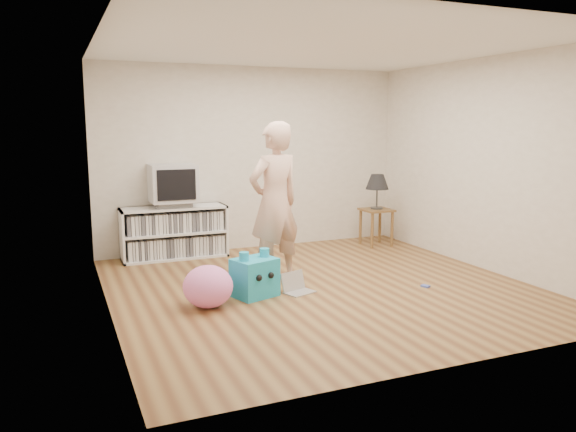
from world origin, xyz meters
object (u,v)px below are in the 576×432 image
Objects in this scene: dvd_deck at (173,204)px; table_lamp at (377,183)px; media_unit at (174,232)px; crt_tv at (173,183)px; side_table at (376,218)px; plush_blue at (255,277)px; plush_pink at (208,286)px; person at (275,203)px; laptop at (296,287)px.

dvd_deck is 2.97m from table_lamp.
table_lamp is at bearing -7.47° from media_unit.
side_table is at bearing -7.11° from crt_tv.
media_unit is at bearing 90.00° from dvd_deck.
plush_blue is 0.57m from plush_pink.
person reaches higher than plush_pink.
media_unit is 0.67m from crt_tv.
media_unit is 2.97m from side_table.
plush_blue is at bearing -78.13° from crt_tv.
table_lamp is 3.11m from plush_blue.
plush_pink is at bearing -148.91° from table_lamp.
dvd_deck reaches higher than plush_blue.
side_table reaches higher than plush_pink.
dvd_deck is 0.91× the size of plush_pink.
laptop is at bearing -22.98° from plush_blue.
plush_pink is at bearing 177.95° from plush_blue.
person is at bearing -62.75° from dvd_deck.
dvd_deck is at bearing 172.83° from table_lamp.
plush_blue is at bearing -78.15° from dvd_deck.
dvd_deck is 2.98m from side_table.
crt_tv is at bearing -90.00° from dvd_deck.
side_table is 3.57m from plush_pink.
plush_blue reaches higher than laptop.
crt_tv is 2.24m from plush_blue.
crt_tv is at bearing -78.20° from person.
media_unit reaches higher than laptop.
laptop is (0.89, -2.10, -0.29)m from media_unit.
crt_tv is 1.21× the size of plush_pink.
table_lamp is (2.94, -0.37, -0.08)m from crt_tv.
media_unit is 3.11× the size of dvd_deck.
crt_tv is 1.17× the size of table_lamp.
laptop is 1.03m from plush_pink.
crt_tv reaches higher than side_table.
dvd_deck is at bearing 93.70° from laptop.
laptop is 0.49m from plush_blue.
person is at bearing -62.70° from crt_tv.
laptop is 0.76× the size of plush_pink.
table_lamp reaches higher than dvd_deck.
plush_pink reaches higher than laptop.
crt_tv is 1.17× the size of plush_blue.
side_table is at bearing 15.35° from plush_blue.
plush_blue is (-0.46, 0.04, 0.15)m from laptop.
dvd_deck is 2.28m from plush_pink.
media_unit is 2.55× the size of side_table.
plush_blue is (0.43, -2.05, -0.81)m from crt_tv.
laptop is (0.06, -0.48, -0.86)m from person.
dvd_deck reaches higher than plush_pink.
table_lamp reaches higher than laptop.
person is 3.68× the size of plush_pink.
plush_blue is at bearing 32.30° from person.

